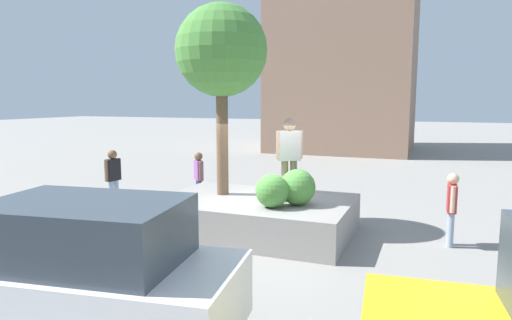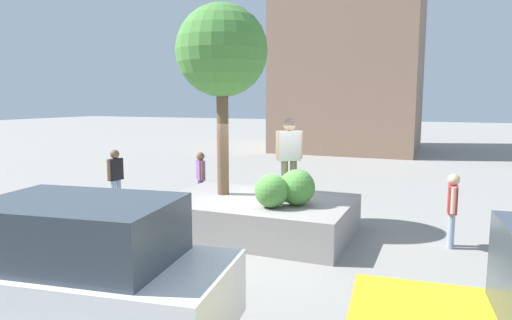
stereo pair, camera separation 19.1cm
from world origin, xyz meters
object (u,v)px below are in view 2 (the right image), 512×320
at_px(plaza_tree, 222,52).
at_px(bystander_watching, 116,174).
at_px(skateboard, 289,198).
at_px(pedestrian_crossing, 201,174).
at_px(skateboarder, 289,152).
at_px(police_car, 71,274).
at_px(passerby_with_bag, 452,205).
at_px(planter_ledge, 256,216).

distance_m(plaza_tree, bystander_watching, 4.94).
relative_size(skateboard, bystander_watching, 0.49).
relative_size(pedestrian_crossing, bystander_watching, 0.93).
bearing_deg(skateboarder, pedestrian_crossing, -29.79).
distance_m(plaza_tree, pedestrian_crossing, 4.07).
xyz_separation_m(police_car, pedestrian_crossing, (2.40, -7.38, -0.06)).
relative_size(skateboard, passerby_with_bag, 0.53).
relative_size(planter_ledge, police_car, 1.02).
distance_m(police_car, pedestrian_crossing, 7.76).
bearing_deg(plaza_tree, skateboarder, 176.44).
xyz_separation_m(plaza_tree, passerby_with_bag, (-5.08, -0.40, -3.25)).
bearing_deg(police_car, plaza_tree, -82.38).
height_order(skateboarder, bystander_watching, skateboarder).
height_order(skateboard, skateboarder, skateboarder).
xyz_separation_m(skateboarder, bystander_watching, (5.43, -0.69, -0.94)).
bearing_deg(pedestrian_crossing, police_car, 108.00).
bearing_deg(skateboarder, police_car, 80.06).
bearing_deg(passerby_with_bag, plaza_tree, 4.55).
relative_size(planter_ledge, plaza_tree, 0.96).
height_order(skateboard, pedestrian_crossing, pedestrian_crossing).
distance_m(police_car, bystander_watching, 7.60).
distance_m(plaza_tree, skateboard, 3.71).
relative_size(skateboarder, pedestrian_crossing, 1.15).
bearing_deg(plaza_tree, pedestrian_crossing, -47.67).
xyz_separation_m(plaza_tree, bystander_watching, (3.73, -0.58, -3.19)).
height_order(planter_ledge, bystander_watching, bystander_watching).
height_order(skateboarder, pedestrian_crossing, skateboarder).
height_order(plaza_tree, bystander_watching, plaza_tree).
bearing_deg(passerby_with_bag, planter_ledge, 7.99).
bearing_deg(skateboard, pedestrian_crossing, -29.79).
bearing_deg(pedestrian_crossing, plaza_tree, 132.33).
bearing_deg(pedestrian_crossing, skateboarder, 150.21).
height_order(plaza_tree, pedestrian_crossing, plaza_tree).
bearing_deg(passerby_with_bag, skateboarder, 8.58).
bearing_deg(skateboard, police_car, 80.06).
height_order(planter_ledge, passerby_with_bag, passerby_with_bag).
xyz_separation_m(planter_ledge, bystander_watching, (4.66, -0.76, 0.56)).
bearing_deg(planter_ledge, pedestrian_crossing, -37.62).
bearing_deg(police_car, skateboard, -99.94).
bearing_deg(skateboarder, plaza_tree, -3.56).
relative_size(planter_ledge, bystander_watching, 2.59).
height_order(skateboarder, passerby_with_bag, skateboarder).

